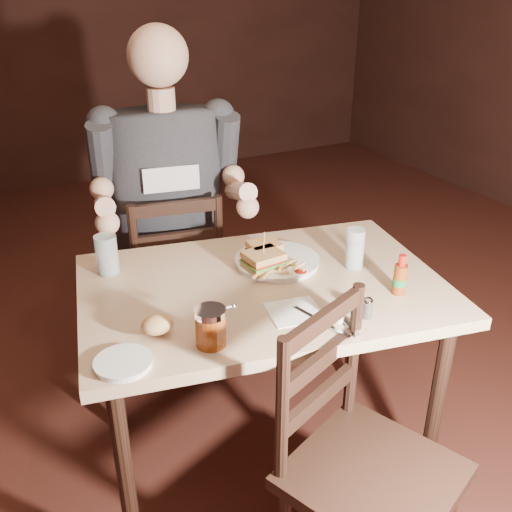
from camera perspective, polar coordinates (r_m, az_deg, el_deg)
name	(u,v)px	position (r m, az deg, el deg)	size (l,w,h in m)	color
room_shell	(252,79)	(1.79, -0.43, 17.27)	(7.00, 7.00, 7.00)	#331511
main_table	(263,306)	(1.92, 0.69, -4.98)	(1.30, 0.99, 0.77)	tan
chair_far	(174,281)	(2.58, -8.21, -2.48)	(0.42, 0.46, 0.90)	black
chair_near	(373,475)	(1.70, 11.66, -20.68)	(0.42, 0.46, 0.91)	black
diner	(168,167)	(2.31, -8.84, 8.78)	(0.61, 0.48, 1.06)	#333439
dinner_plate	(277,262)	(2.00, 2.12, -0.60)	(0.29, 0.29, 0.02)	white
sandwich_left	(264,255)	(1.91, 0.76, 0.13)	(0.12, 0.10, 0.10)	tan
sandwich_right	(264,246)	(1.98, 0.83, 1.04)	(0.11, 0.09, 0.10)	tan
fries_pile	(274,267)	(1.91, 1.83, -1.09)	(0.23, 0.16, 0.04)	#E3B860
ketchup_dollop	(300,272)	(1.91, 4.47, -1.57)	(0.04, 0.04, 0.01)	maroon
glass_left	(107,255)	(1.98, -14.68, 0.13)	(0.07, 0.07, 0.14)	silver
glass_right	(355,249)	(1.97, 9.87, 0.73)	(0.06, 0.06, 0.14)	silver
hot_sauce	(400,275)	(1.84, 14.24, -1.81)	(0.04, 0.04, 0.14)	maroon
salt_shaker	(340,312)	(1.68, 8.40, -5.57)	(0.03, 0.03, 0.06)	white
pepper_shaker	(367,308)	(1.72, 11.05, -5.15)	(0.03, 0.03, 0.06)	#38332D
syrup_dispenser	(211,327)	(1.56, -4.56, -7.11)	(0.09, 0.09, 0.11)	maroon
napkin	(294,312)	(1.73, 3.86, -5.57)	(0.16, 0.15, 0.00)	white
knife	(321,322)	(1.68, 6.56, -6.56)	(0.01, 0.22, 0.01)	silver
fork	(345,321)	(1.69, 8.88, -6.40)	(0.01, 0.17, 0.01)	silver
side_plate	(123,364)	(1.54, -13.12, -10.46)	(0.15, 0.15, 0.01)	white
bread_roll	(157,324)	(1.62, -9.85, -6.76)	(0.09, 0.08, 0.05)	tan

